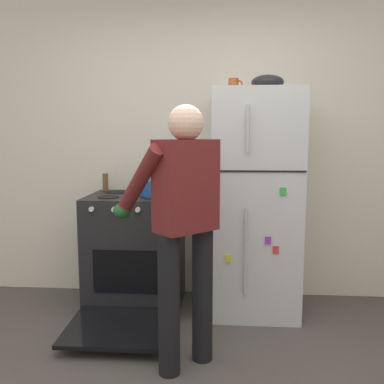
{
  "coord_description": "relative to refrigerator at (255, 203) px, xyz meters",
  "views": [
    {
      "loc": [
        0.18,
        -1.83,
        1.43
      ],
      "look_at": [
        -0.06,
        1.32,
        1.0
      ],
      "focal_mm": 39.99,
      "sensor_mm": 36.0,
      "label": 1
    }
  ],
  "objects": [
    {
      "name": "kitchen_wall_back",
      "position": [
        -0.43,
        0.38,
        0.47
      ],
      "size": [
        6.0,
        0.1,
        2.7
      ],
      "primitive_type": "cube",
      "color": "silver",
      "rests_on": "ground"
    },
    {
      "name": "refrigerator",
      "position": [
        0.0,
        0.0,
        0.0
      ],
      "size": [
        0.68,
        0.72,
        1.77
      ],
      "color": "silver",
      "rests_on": "ground"
    },
    {
      "name": "stove_range",
      "position": [
        -0.97,
        -0.02,
        -0.43
      ],
      "size": [
        0.76,
        1.24,
        0.94
      ],
      "color": "black",
      "rests_on": "ground"
    },
    {
      "name": "person_cook",
      "position": [
        -0.5,
        -0.9,
        0.07
      ],
      "size": [
        0.67,
        0.71,
        1.6
      ],
      "color": "black",
      "rests_on": "ground"
    },
    {
      "name": "red_pot",
      "position": [
        -0.81,
        -0.05,
        0.12
      ],
      "size": [
        0.33,
        0.23,
        0.13
      ],
      "color": "#19479E",
      "rests_on": "stove_range"
    },
    {
      "name": "coffee_mug",
      "position": [
        -0.18,
        0.05,
        0.93
      ],
      "size": [
        0.11,
        0.08,
        0.1
      ],
      "color": "#B24C1E",
      "rests_on": "refrigerator"
    },
    {
      "name": "pepper_mill",
      "position": [
        -1.27,
        0.2,
        0.13
      ],
      "size": [
        0.05,
        0.05,
        0.15
      ],
      "primitive_type": "cylinder",
      "color": "brown",
      "rests_on": "stove_range"
    },
    {
      "name": "mixing_bowl",
      "position": [
        0.08,
        0.0,
        0.94
      ],
      "size": [
        0.25,
        0.25,
        0.11
      ],
      "primitive_type": "ellipsoid",
      "color": "black",
      "rests_on": "refrigerator"
    }
  ]
}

